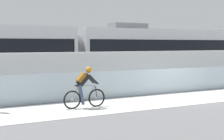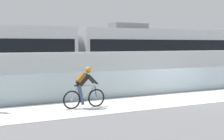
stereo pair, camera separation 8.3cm
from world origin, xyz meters
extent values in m
plane|color=slate|center=(0.00, 0.00, 0.00)|extent=(200.00, 200.00, 0.00)
cube|color=silver|center=(0.00, 0.00, 0.01)|extent=(32.00, 3.20, 0.01)
cube|color=silver|center=(0.00, 1.85, 0.62)|extent=(32.00, 0.05, 1.24)
cube|color=white|center=(0.00, 3.65, 1.05)|extent=(32.00, 0.36, 2.10)
cube|color=#595654|center=(0.00, 6.13, 0.00)|extent=(32.00, 0.08, 0.01)
cube|color=#595654|center=(0.00, 7.57, 0.00)|extent=(32.00, 0.08, 0.01)
cube|color=#232326|center=(-5.34, 6.85, 0.36)|extent=(1.40, 1.88, 0.20)
cylinder|color=black|center=(-5.34, 6.13, 0.30)|extent=(0.60, 0.10, 0.60)
cylinder|color=black|center=(-5.34, 7.57, 0.30)|extent=(0.60, 0.10, 0.60)
cube|color=silver|center=(2.64, 6.85, 1.90)|extent=(11.00, 2.50, 3.10)
cube|color=black|center=(2.64, 6.85, 2.25)|extent=(10.56, 2.54, 1.04)
cube|color=#4C4C51|center=(2.64, 6.85, 0.53)|extent=(10.78, 2.53, 0.28)
cube|color=slate|center=(0.66, 6.85, 3.63)|extent=(2.40, 1.10, 0.36)
cube|color=#232326|center=(-0.88, 6.85, 0.36)|extent=(1.40, 1.88, 0.20)
cylinder|color=black|center=(-0.88, 6.13, 0.30)|extent=(0.60, 0.10, 0.60)
cylinder|color=black|center=(-0.88, 7.57, 0.30)|extent=(0.60, 0.10, 0.60)
cube|color=#232326|center=(6.16, 6.85, 0.36)|extent=(1.40, 1.88, 0.20)
cylinder|color=black|center=(6.16, 6.13, 0.30)|extent=(0.60, 0.10, 0.60)
cylinder|color=black|center=(6.16, 7.57, 0.30)|extent=(0.60, 0.10, 0.60)
cube|color=black|center=(8.09, 6.85, 1.90)|extent=(0.16, 2.54, 2.94)
cylinder|color=#59595B|center=(-3.11, 6.85, 1.90)|extent=(0.60, 2.30, 2.30)
torus|color=black|center=(-5.09, 0.00, 0.36)|extent=(0.72, 0.06, 0.72)
cylinder|color=#99999E|center=(-5.09, 0.00, 0.36)|extent=(0.07, 0.10, 0.07)
torus|color=black|center=(-6.14, 0.00, 0.36)|extent=(0.72, 0.06, 0.72)
cylinder|color=#99999E|center=(-6.14, 0.00, 0.36)|extent=(0.07, 0.10, 0.07)
cylinder|color=#99999E|center=(-5.43, 0.00, 0.57)|extent=(0.60, 0.04, 0.58)
cylinder|color=#99999E|center=(-5.80, 0.00, 0.59)|extent=(0.22, 0.04, 0.59)
cylinder|color=#99999E|center=(-5.52, 0.00, 0.86)|extent=(0.76, 0.04, 0.07)
cylinder|color=#99999E|center=(-5.93, 0.00, 0.33)|extent=(0.43, 0.03, 0.09)
cylinder|color=#99999E|center=(-6.02, 0.00, 0.62)|extent=(0.27, 0.02, 0.53)
cylinder|color=black|center=(-5.11, 0.00, 0.60)|extent=(0.08, 0.03, 0.49)
cube|color=black|center=(-5.89, 0.00, 0.90)|extent=(0.24, 0.10, 0.05)
cylinder|color=black|center=(-5.14, 0.00, 0.95)|extent=(0.03, 0.58, 0.03)
cylinder|color=#262628|center=(-5.71, 0.00, 0.30)|extent=(0.18, 0.02, 0.18)
cube|color=black|center=(-5.67, 0.00, 1.11)|extent=(0.50, 0.28, 0.51)
cube|color=#8C5919|center=(-5.77, 0.00, 1.21)|extent=(0.38, 0.30, 0.38)
sphere|color=#997051|center=(-5.43, 0.00, 1.46)|extent=(0.20, 0.20, 0.20)
sphere|color=orange|center=(-5.43, 0.00, 1.49)|extent=(0.23, 0.23, 0.23)
cylinder|color=black|center=(-5.32, -0.16, 1.12)|extent=(0.41, 0.08, 0.41)
cylinder|color=black|center=(-5.32, 0.16, 1.12)|extent=(0.41, 0.08, 0.41)
cylinder|color=#384766|center=(-5.78, -0.09, 0.55)|extent=(0.25, 0.11, 0.79)
cylinder|color=#384766|center=(-5.78, 0.09, 0.69)|extent=(0.25, 0.11, 0.52)
camera|label=1|loc=(-11.53, -12.58, 2.48)|focal=57.63mm
camera|label=2|loc=(-11.45, -12.62, 2.48)|focal=57.63mm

